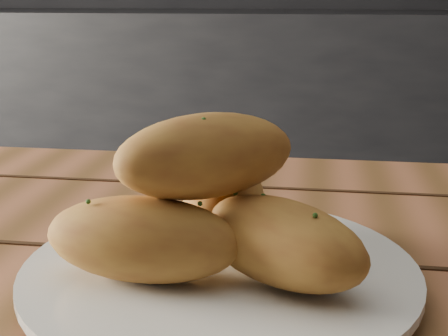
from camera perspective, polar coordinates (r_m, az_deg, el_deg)
counter at (r=2.48m, az=-2.40°, el=3.72°), size 2.80×0.60×0.90m
plate at (r=0.49m, az=-0.35°, el=-9.68°), size 0.31×0.31×0.02m
bread_rolls at (r=0.47m, az=-1.03°, el=-3.86°), size 0.25×0.21×0.12m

